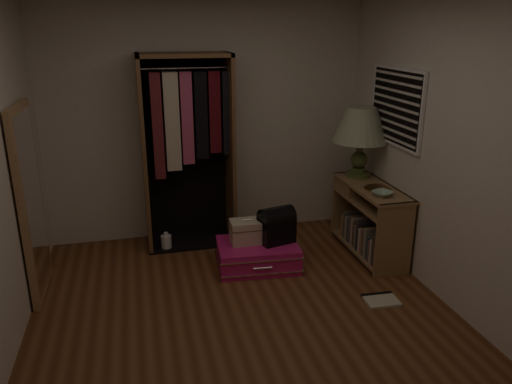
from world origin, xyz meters
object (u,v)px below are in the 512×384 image
table_lamp (361,126)px  pink_suitcase (258,255)px  train_case (247,231)px  console_bookshelf (368,217)px  open_wardrobe (188,135)px  black_bag (277,224)px  white_jug (166,242)px  floor_mirror (31,202)px

table_lamp → pink_suitcase: bearing=-162.7°
pink_suitcase → train_case: (-0.09, 0.06, 0.24)m
console_bookshelf → open_wardrobe: open_wardrobe is taller
open_wardrobe → black_bag: (0.75, -0.79, -0.77)m
open_wardrobe → table_lamp: (1.77, -0.42, 0.09)m
console_bookshelf → black_bag: 1.02m
console_bookshelf → white_jug: 2.18m
pink_suitcase → floor_mirror: bearing=-176.1°
black_bag → console_bookshelf: bearing=-11.3°
train_case → table_lamp: size_ratio=0.46×
console_bookshelf → black_bag: bearing=-177.1°
open_wardrobe → pink_suitcase: bearing=-55.0°
floor_mirror → table_lamp: 3.29m
console_bookshelf → table_lamp: 0.96m
console_bookshelf → floor_mirror: 3.27m
console_bookshelf → pink_suitcase: 1.25m
floor_mirror → white_jug: size_ratio=8.65×
black_bag → table_lamp: bearing=6.0°
console_bookshelf → white_jug: bearing=164.6°
white_jug → black_bag: bearing=-30.5°
train_case → white_jug: 0.99m
floor_mirror → train_case: bearing=1.1°
train_case → pink_suitcase: bearing=-33.0°
table_lamp → black_bag: bearing=-159.8°
black_bag → white_jug: 1.28m
floor_mirror → black_bag: bearing=-0.6°
console_bookshelf → pink_suitcase: (-1.21, -0.05, -0.28)m
open_wardrobe → console_bookshelf: bearing=-22.7°
open_wardrobe → floor_mirror: (-1.47, -0.77, -0.36)m
open_wardrobe → black_bag: open_wardrobe is taller
open_wardrobe → table_lamp: open_wardrobe is taller
train_case → black_bag: black_bag is taller
pink_suitcase → train_case: size_ratio=2.49×
open_wardrobe → pink_suitcase: size_ratio=2.40×
console_bookshelf → train_case: size_ratio=3.26×
console_bookshelf → black_bag: size_ratio=2.94×
open_wardrobe → pink_suitcase: open_wardrobe is taller
console_bookshelf → floor_mirror: bearing=-179.5°
open_wardrobe → train_case: open_wardrobe is taller
console_bookshelf → white_jug: console_bookshelf is taller
train_case → table_lamp: table_lamp is taller
floor_mirror → pink_suitcase: 2.15m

